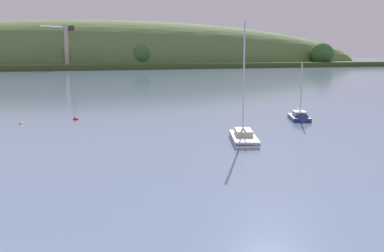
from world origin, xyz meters
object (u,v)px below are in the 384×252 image
sailboat_near_mooring (300,119)px  sailboat_far_left (243,139)px  mooring_buoy_foreground (21,124)px  dockside_crane (66,47)px  mooring_buoy_midchannel (76,120)px

sailboat_near_mooring → sailboat_far_left: bearing=-30.9°
mooring_buoy_foreground → sailboat_near_mooring: bearing=-22.6°
dockside_crane → mooring_buoy_foreground: (-43.36, -181.06, -12.03)m
mooring_buoy_foreground → dockside_crane: bearing=76.5°
sailboat_near_mooring → sailboat_far_left: (-14.03, -7.58, -0.03)m
dockside_crane → sailboat_near_mooring: 195.36m
sailboat_far_left → mooring_buoy_foreground: 28.32m
dockside_crane → mooring_buoy_foreground: 186.57m
sailboat_far_left → mooring_buoy_foreground: size_ratio=22.16×
dockside_crane → mooring_buoy_midchannel: (-36.49, -180.56, -12.03)m
sailboat_near_mooring → mooring_buoy_midchannel: size_ratio=10.55×
sailboat_near_mooring → mooring_buoy_foreground: 35.51m
sailboat_near_mooring → mooring_buoy_foreground: sailboat_near_mooring is taller
sailboat_far_left → sailboat_near_mooring: bearing=-34.3°
sailboat_far_left → mooring_buoy_foreground: bearing=68.8°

